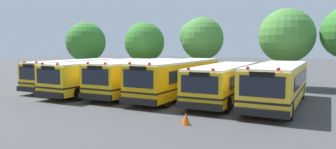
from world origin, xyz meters
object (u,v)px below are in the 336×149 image
object	(u,v)px
tree_0	(87,42)
tree_3	(285,34)
school_bus_2	(139,76)
school_bus_4	(224,81)
school_bus_5	(278,83)
tree_1	(145,43)
school_bus_3	(178,77)
school_bus_0	(75,73)
tree_2	(200,38)
traffic_cone	(186,119)
school_bus_1	(104,75)

from	to	relation	value
tree_0	tree_3	xyz separation A→B (m)	(21.96, 0.49, 0.55)
tree_0	school_bus_2	bearing A→B (deg)	-33.20
tree_3	school_bus_4	bearing A→B (deg)	-106.68
school_bus_5	tree_3	xyz separation A→B (m)	(-0.69, 8.80, 3.26)
school_bus_2	tree_1	world-z (taller)	tree_1
tree_0	tree_3	size ratio (longest dim) A/B	0.94
school_bus_3	school_bus_5	distance (m)	6.79
school_bus_0	tree_1	bearing A→B (deg)	-101.22
school_bus_0	school_bus_4	size ratio (longest dim) A/B	0.95
school_bus_0	tree_3	xyz separation A→B (m)	(15.81, 8.90, 3.30)
school_bus_2	school_bus_4	world-z (taller)	school_bus_2
school_bus_2	school_bus_5	bearing A→B (deg)	179.21
tree_1	tree_2	xyz separation A→B (m)	(6.14, 0.56, 0.46)
tree_1	traffic_cone	distance (m)	19.80
school_bus_5	tree_0	bearing A→B (deg)	-19.35
school_bus_5	tree_1	xyz separation A→B (m)	(-14.85, 8.71, 2.60)
school_bus_2	school_bus_3	size ratio (longest dim) A/B	0.97
school_bus_2	tree_3	size ratio (longest dim) A/B	1.51
tree_1	school_bus_2	bearing A→B (deg)	-61.03
school_bus_2	school_bus_0	bearing A→B (deg)	1.30
school_bus_4	traffic_cone	bearing A→B (deg)	90.61
school_bus_3	traffic_cone	bearing A→B (deg)	118.36
school_bus_4	tree_1	xyz separation A→B (m)	(-11.52, 8.75, 2.67)
school_bus_0	school_bus_5	world-z (taller)	school_bus_5
school_bus_0	school_bus_5	size ratio (longest dim) A/B	0.92
school_bus_2	tree_0	world-z (taller)	tree_0
school_bus_4	tree_2	bearing A→B (deg)	-61.19
tree_2	tree_3	xyz separation A→B (m)	(8.03, -0.47, 0.20)
tree_3	school_bus_5	bearing A→B (deg)	-85.53
school_bus_3	tree_1	bearing A→B (deg)	-46.35
school_bus_5	traffic_cone	xyz separation A→B (m)	(-3.12, -6.81, -1.13)
traffic_cone	tree_1	bearing A→B (deg)	127.10
school_bus_2	tree_1	distance (m)	10.20
school_bus_1	school_bus_5	size ratio (longest dim) A/B	1.11
school_bus_0	tree_2	world-z (taller)	tree_2
school_bus_2	traffic_cone	world-z (taller)	school_bus_2
school_bus_1	tree_0	world-z (taller)	tree_0
tree_0	traffic_cone	xyz separation A→B (m)	(19.53, -15.11, -3.84)
tree_2	school_bus_3	bearing A→B (deg)	-78.08
school_bus_1	school_bus_2	xyz separation A→B (m)	(3.16, 0.24, 0.04)
school_bus_4	school_bus_5	xyz separation A→B (m)	(3.34, 0.04, 0.08)
school_bus_0	school_bus_3	distance (m)	9.72
tree_1	tree_3	size ratio (longest dim) A/B	0.90
tree_2	traffic_cone	size ratio (longest dim) A/B	11.57
school_bus_0	school_bus_1	distance (m)	3.26
school_bus_0	tree_0	distance (m)	10.78
tree_2	traffic_cone	bearing A→B (deg)	-70.80
school_bus_2	school_bus_4	size ratio (longest dim) A/B	1.05
school_bus_2	tree_1	xyz separation A→B (m)	(-4.78, 8.63, 2.60)
school_bus_1	traffic_cone	world-z (taller)	school_bus_1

